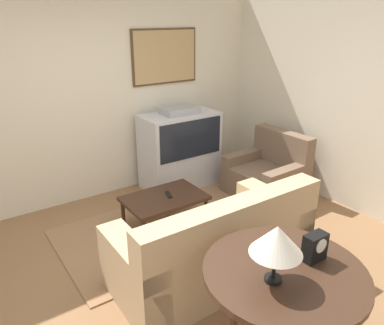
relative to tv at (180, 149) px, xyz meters
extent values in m
plane|color=#8E6642|center=(-1.19, -1.73, -0.55)|extent=(12.00, 12.00, 0.00)
cube|color=beige|center=(-1.19, 0.40, 0.80)|extent=(12.00, 0.06, 2.70)
cube|color=#4C381E|center=(0.00, 0.35, 1.25)|extent=(1.00, 0.03, 0.74)
cube|color=tan|center=(0.00, 0.34, 1.25)|extent=(0.95, 0.01, 0.69)
cube|color=beige|center=(1.44, -1.73, 0.80)|extent=(0.06, 12.00, 2.70)
cube|color=#99704C|center=(-0.82, -0.94, -0.54)|extent=(2.36, 1.48, 0.01)
cube|color=silver|center=(0.00, 0.00, -0.31)|extent=(1.07, 0.57, 0.48)
cube|color=silver|center=(0.00, 0.00, 0.23)|extent=(1.07, 0.57, 0.59)
cube|color=black|center=(0.00, -0.29, 0.23)|extent=(0.97, 0.01, 0.52)
cube|color=#9E9EA3|center=(0.00, 0.00, 0.57)|extent=(0.48, 0.31, 0.09)
cube|color=tan|center=(-0.86, -1.87, -0.32)|extent=(1.86, 0.89, 0.46)
cube|color=tan|center=(-0.87, -2.20, 0.14)|extent=(1.85, 0.22, 0.45)
cube|color=tan|center=(-0.06, -1.87, -0.24)|extent=(0.24, 0.88, 0.62)
cube|color=tan|center=(-1.67, -1.87, -0.24)|extent=(0.24, 0.88, 0.62)
cube|color=#877154|center=(-0.45, -2.07, 0.08)|extent=(0.36, 0.12, 0.34)
cube|color=#877154|center=(-1.28, -2.07, 0.08)|extent=(0.36, 0.12, 0.34)
cube|color=brown|center=(0.77, -0.94, -0.35)|extent=(0.84, 0.95, 0.39)
cube|color=brown|center=(1.09, -0.93, 0.08)|extent=(0.21, 0.93, 0.47)
cube|color=brown|center=(0.76, -0.56, -0.28)|extent=(0.82, 0.18, 0.53)
cube|color=brown|center=(0.78, -1.32, -0.28)|extent=(0.82, 0.18, 0.53)
cube|color=#3D2619|center=(-0.78, -0.88, -0.18)|extent=(0.91, 0.61, 0.04)
cylinder|color=#3D2619|center=(-1.19, -1.13, -0.37)|extent=(0.04, 0.04, 0.35)
cylinder|color=#3D2619|center=(-0.37, -1.13, -0.37)|extent=(0.04, 0.04, 0.35)
cylinder|color=#3D2619|center=(-1.19, -0.62, -0.37)|extent=(0.04, 0.04, 0.35)
cylinder|color=#3D2619|center=(-0.37, -0.62, -0.37)|extent=(0.04, 0.04, 0.35)
cylinder|color=#3D2619|center=(-1.07, -2.92, 0.23)|extent=(1.07, 1.07, 0.04)
cube|color=#3D2619|center=(-1.07, -2.92, 0.16)|extent=(0.91, 0.43, 0.08)
cylinder|color=#3D2619|center=(-0.70, -2.87, -0.17)|extent=(0.05, 0.05, 0.75)
cylinder|color=black|center=(-1.22, -2.96, 0.26)|extent=(0.11, 0.11, 0.02)
cylinder|color=black|center=(-1.22, -2.96, 0.44)|extent=(0.02, 0.02, 0.33)
cone|color=silver|center=(-1.22, -2.96, 0.55)|extent=(0.32, 0.32, 0.18)
cube|color=black|center=(-0.83, -2.96, 0.35)|extent=(0.17, 0.09, 0.19)
cylinder|color=white|center=(-0.83, -3.00, 0.38)|extent=(0.10, 0.01, 0.10)
cube|color=black|center=(-0.72, -0.88, -0.15)|extent=(0.09, 0.17, 0.02)
camera|label=1|loc=(-2.70, -4.23, 1.79)|focal=35.00mm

